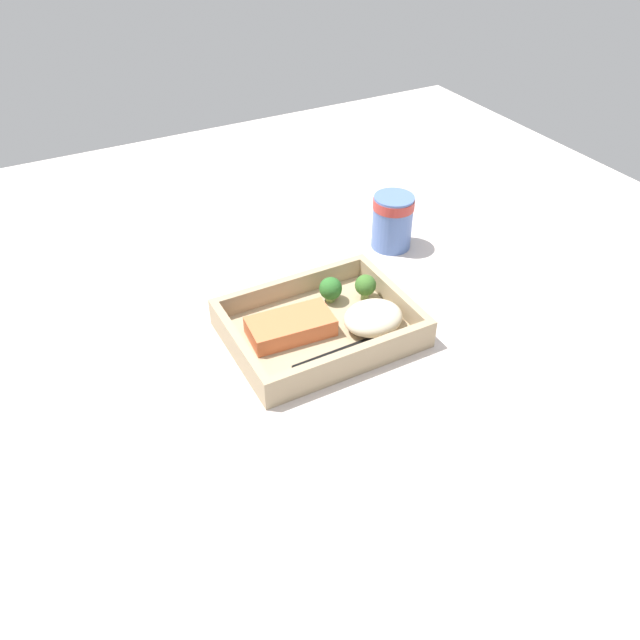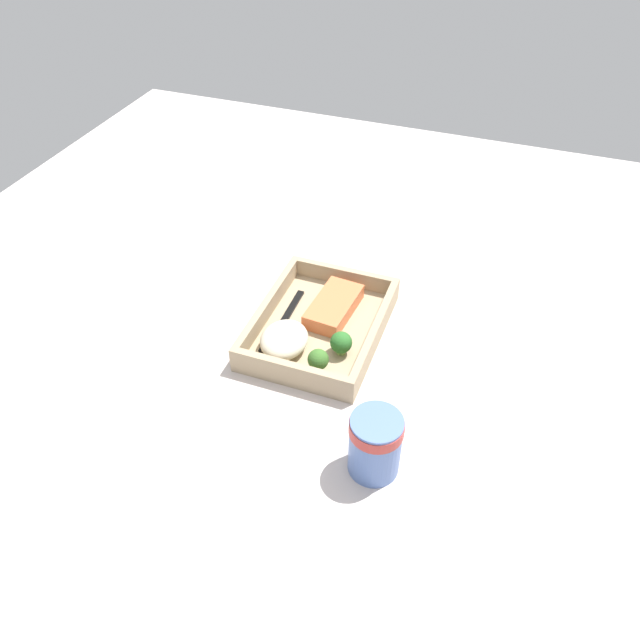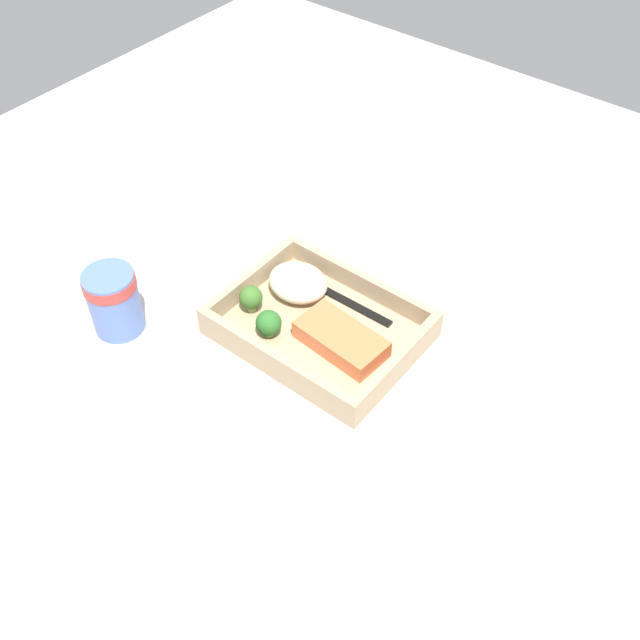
% 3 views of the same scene
% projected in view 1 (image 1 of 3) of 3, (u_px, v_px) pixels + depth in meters
% --- Properties ---
extents(ground_plane, '(1.60, 1.60, 0.02)m').
position_uv_depth(ground_plane, '(320.00, 340.00, 0.89)').
color(ground_plane, beige).
extents(takeout_tray, '(0.26, 0.19, 0.01)m').
position_uv_depth(takeout_tray, '(320.00, 332.00, 0.88)').
color(takeout_tray, tan).
rests_on(takeout_tray, ground_plane).
extents(tray_rim, '(0.26, 0.19, 0.03)m').
position_uv_depth(tray_rim, '(320.00, 320.00, 0.87)').
color(tray_rim, tan).
rests_on(tray_rim, takeout_tray).
extents(salmon_fillet, '(0.12, 0.07, 0.03)m').
position_uv_depth(salmon_fillet, '(291.00, 326.00, 0.86)').
color(salmon_fillet, '#DE6D40').
rests_on(salmon_fillet, takeout_tray).
extents(mashed_potatoes, '(0.09, 0.07, 0.04)m').
position_uv_depth(mashed_potatoes, '(373.00, 318.00, 0.87)').
color(mashed_potatoes, beige).
rests_on(mashed_potatoes, takeout_tray).
extents(broccoli_floret_1, '(0.03, 0.03, 0.04)m').
position_uv_depth(broccoli_floret_1, '(331.00, 289.00, 0.92)').
color(broccoli_floret_1, '#80A252').
rests_on(broccoli_floret_1, takeout_tray).
extents(broccoli_floret_2, '(0.03, 0.03, 0.04)m').
position_uv_depth(broccoli_floret_2, '(365.00, 286.00, 0.92)').
color(broccoli_floret_2, '#7D9851').
rests_on(broccoli_floret_2, takeout_tray).
extents(fork, '(0.16, 0.02, 0.00)m').
position_uv_depth(fork, '(353.00, 347.00, 0.84)').
color(fork, black).
rests_on(fork, takeout_tray).
extents(paper_cup, '(0.07, 0.07, 0.09)m').
position_uv_depth(paper_cup, '(393.00, 219.00, 1.04)').
color(paper_cup, '#516FB0').
rests_on(paper_cup, ground_plane).
extents(receipt_slip, '(0.15, 0.18, 0.00)m').
position_uv_depth(receipt_slip, '(413.00, 474.00, 0.69)').
color(receipt_slip, white).
rests_on(receipt_slip, ground_plane).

